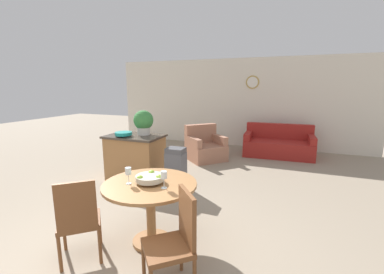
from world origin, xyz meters
TOP-DOWN VIEW (x-y plane):
  - wall_back at (0.00, 6.35)m, footprint 8.00×0.09m
  - dining_table at (0.20, 0.78)m, footprint 1.10×1.10m
  - dining_chair_near_left at (-0.33, 0.21)m, footprint 0.59×0.59m
  - dining_chair_near_right at (0.78, 0.25)m, footprint 0.59×0.59m
  - fruit_bowl at (0.20, 0.78)m, footprint 0.33×0.33m
  - wine_glass_left at (-0.01, 0.66)m, footprint 0.07×0.07m
  - wine_glass_right at (0.43, 0.70)m, footprint 0.07×0.07m
  - kitchen_island at (-1.18, 2.54)m, footprint 1.10×0.73m
  - teal_bowl at (-1.32, 2.37)m, footprint 0.33×0.33m
  - potted_plant at (-1.05, 2.68)m, footprint 0.39×0.39m
  - trash_bin at (-0.22, 2.40)m, footprint 0.33×0.28m
  - couch at (1.39, 5.53)m, footprint 1.82×1.00m
  - armchair at (-0.34, 4.43)m, footprint 1.18×1.18m

SIDE VIEW (x-z plane):
  - couch at x=1.39m, z-range -0.13..0.71m
  - armchair at x=-0.34m, z-range -0.14..0.74m
  - trash_bin at x=-0.22m, z-range 0.00..0.77m
  - kitchen_island at x=-1.18m, z-range 0.00..0.92m
  - dining_chair_near_left at x=-0.33m, z-range 0.04..0.98m
  - dining_chair_near_right at x=0.78m, z-range 0.04..0.98m
  - dining_table at x=0.20m, z-range 0.21..0.97m
  - fruit_bowl at x=0.20m, z-range 0.77..0.88m
  - wine_glass_left at x=-0.01m, z-range 0.81..1.00m
  - wine_glass_right at x=0.43m, z-range 0.81..1.00m
  - teal_bowl at x=-1.32m, z-range 0.92..1.01m
  - potted_plant at x=-1.05m, z-range 0.93..1.42m
  - wall_back at x=0.00m, z-range 0.00..2.70m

